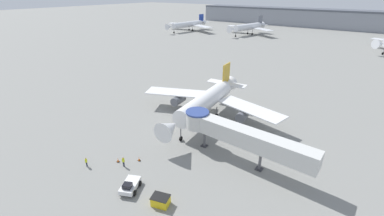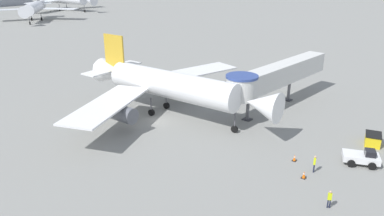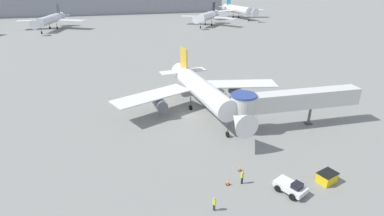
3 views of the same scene
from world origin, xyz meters
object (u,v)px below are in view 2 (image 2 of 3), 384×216
(pushback_tug_white, at_px, (362,157))
(traffic_cone_apron_front, at_px, (304,175))
(main_airplane, at_px, (168,85))
(traffic_cone_starboard_wing, at_px, (222,90))
(service_container_yellow, at_px, (373,139))
(ground_crew_wing_walker, at_px, (330,198))
(jet_bridge, at_px, (274,76))
(ground_crew_marshaller, at_px, (315,163))
(traffic_cone_near_nose, at_px, (295,158))
(background_jet_black_tail, at_px, (34,8))

(pushback_tug_white, relative_size, traffic_cone_apron_front, 5.40)
(main_airplane, distance_m, traffic_cone_starboard_wing, 13.59)
(service_container_yellow, distance_m, ground_crew_wing_walker, 15.00)
(jet_bridge, relative_size, service_container_yellow, 8.27)
(pushback_tug_white, bearing_deg, ground_crew_wing_walker, 157.85)
(pushback_tug_white, bearing_deg, ground_crew_marshaller, 123.31)
(traffic_cone_apron_front, xyz_separation_m, traffic_cone_near_nose, (2.57, 2.25, -0.01))
(main_airplane, bearing_deg, ground_crew_marshaller, -99.91)
(traffic_cone_apron_front, relative_size, ground_crew_marshaller, 0.41)
(ground_crew_marshaller, xyz_separation_m, background_jet_black_tail, (36.79, 124.36, 3.75))
(traffic_cone_apron_front, relative_size, background_jet_black_tail, 0.03)
(service_container_yellow, bearing_deg, traffic_cone_apron_front, 166.90)
(ground_crew_wing_walker, height_order, background_jet_black_tail, background_jet_black_tail)
(jet_bridge, height_order, ground_crew_wing_walker, jet_bridge)
(service_container_yellow, distance_m, background_jet_black_tail, 129.72)
(jet_bridge, distance_m, service_container_yellow, 15.55)
(traffic_cone_starboard_wing, height_order, background_jet_black_tail, background_jet_black_tail)
(ground_crew_marshaller, bearing_deg, service_container_yellow, -30.64)
(main_airplane, relative_size, ground_crew_marshaller, 18.11)
(pushback_tug_white, xyz_separation_m, traffic_cone_near_nose, (-3.98, 5.49, -0.41))
(traffic_cone_apron_front, bearing_deg, jet_bridge, 38.45)
(traffic_cone_starboard_wing, height_order, traffic_cone_near_nose, traffic_cone_near_nose)
(ground_crew_wing_walker, bearing_deg, background_jet_black_tail, -47.14)
(traffic_cone_near_nose, bearing_deg, ground_crew_marshaller, -108.83)
(service_container_yellow, relative_size, ground_crew_marshaller, 1.50)
(main_airplane, bearing_deg, traffic_cone_near_nose, -97.97)
(service_container_yellow, xyz_separation_m, traffic_cone_apron_front, (-11.88, 2.76, -0.32))
(pushback_tug_white, bearing_deg, traffic_cone_near_nose, 101.21)
(background_jet_black_tail, bearing_deg, ground_crew_wing_walker, -68.64)
(ground_crew_marshaller, bearing_deg, traffic_cone_near_nose, 54.53)
(pushback_tug_white, height_order, ground_crew_marshaller, ground_crew_marshaller)
(jet_bridge, bearing_deg, main_airplane, 143.32)
(pushback_tug_white, bearing_deg, jet_bridge, 36.14)
(service_container_yellow, distance_m, traffic_cone_near_nose, 10.58)
(traffic_cone_apron_front, bearing_deg, ground_crew_wing_walker, -130.11)
(main_airplane, bearing_deg, pushback_tug_white, -88.22)
(ground_crew_wing_walker, distance_m, background_jet_black_tail, 134.46)
(main_airplane, relative_size, traffic_cone_starboard_wing, 48.26)
(pushback_tug_white, distance_m, service_container_yellow, 5.36)
(jet_bridge, bearing_deg, background_jet_black_tail, 80.84)
(main_airplane, xyz_separation_m, background_jet_black_tail, (35.11, 102.70, 0.57))
(traffic_cone_apron_front, bearing_deg, traffic_cone_near_nose, 41.25)
(ground_crew_marshaller, relative_size, ground_crew_wing_walker, 1.09)
(service_container_yellow, bearing_deg, jet_bridge, 77.98)
(pushback_tug_white, height_order, service_container_yellow, pushback_tug_white)
(traffic_cone_near_nose, bearing_deg, ground_crew_wing_walker, -133.70)
(traffic_cone_near_nose, bearing_deg, service_container_yellow, -28.30)
(ground_crew_marshaller, bearing_deg, pushback_tug_white, -48.64)
(jet_bridge, bearing_deg, traffic_cone_apron_front, -138.88)
(ground_crew_wing_walker, bearing_deg, jet_bridge, -78.38)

